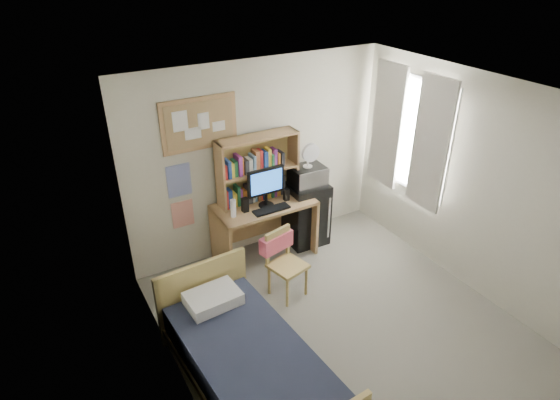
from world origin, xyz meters
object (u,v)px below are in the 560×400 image
desk (265,230)px  desk_fan (308,156)px  bulletin_board (199,124)px  speaker_left (245,205)px  speaker_right (286,195)px  microwave (307,176)px  mini_fridge (305,212)px  desk_chair (288,265)px  bed (251,371)px  monitor (266,187)px

desk → desk_fan: 1.15m
bulletin_board → desk_fan: 1.51m
speaker_left → speaker_right: size_ratio=1.15×
microwave → speaker_right: bearing=-163.0°
bulletin_board → mini_fridge: (1.35, -0.27, -1.47)m
speaker_left → desk_chair: bearing=-78.6°
mini_fridge → speaker_left: size_ratio=4.87×
desk_fan → speaker_left: bearing=-171.8°
desk → desk_chair: (-0.14, -0.85, 0.02)m
bed → monitor: (1.17, 1.84, 0.81)m
desk → desk_fan: size_ratio=4.20×
speaker_left → speaker_right: speaker_left is taller
monitor → bulletin_board: bearing=149.6°
desk_chair → mini_fridge: (0.83, 0.91, 0.03)m
speaker_right → desk_fan: size_ratio=0.52×
monitor → speaker_right: (0.30, -0.00, -0.18)m
bulletin_board → speaker_right: (0.97, -0.39, -1.02)m
bed → speaker_left: (0.87, 1.84, 0.64)m
bulletin_board → bed: bearing=-102.6°
speaker_left → microwave: microwave is taller
mini_fridge → bed: 2.71m
desk_chair → microwave: bearing=33.7°
desk → monitor: size_ratio=2.46×
mini_fridge → microwave: (-0.00, -0.02, 0.58)m
desk_chair → monitor: (0.14, 0.79, 0.66)m
bulletin_board → desk_chair: size_ratio=1.10×
speaker_left → desk_fan: bearing=5.8°
bulletin_board → desk: 1.68m
speaker_right → mini_fridge: bearing=17.3°
monitor → microwave: size_ratio=1.18×
monitor → desk_fan: 0.74m
bulletin_board → desk_chair: bearing=-66.0°
desk_chair → monitor: 1.04m
desk → microwave: microwave is taller
desk_fan → bulletin_board: bearing=170.3°
desk_chair → microwave: microwave is taller
bed → speaker_right: (1.47, 1.84, 0.63)m
desk → speaker_left: 0.59m
desk_chair → mini_fridge: 1.23m
desk_chair → desk_fan: (0.83, 0.89, 0.90)m
mini_fridge → microwave: 0.59m
desk_chair → speaker_left: size_ratio=4.58×
bulletin_board → bed: 2.82m
bulletin_board → monitor: bearing=-30.4°
desk_fan → monitor: bearing=-169.3°
bed → monitor: 2.33m
speaker_left → mini_fridge: bearing=7.0°
bulletin_board → monitor: 1.14m
bulletin_board → bed: (-0.50, -2.23, -1.65)m
bed → microwave: 2.79m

